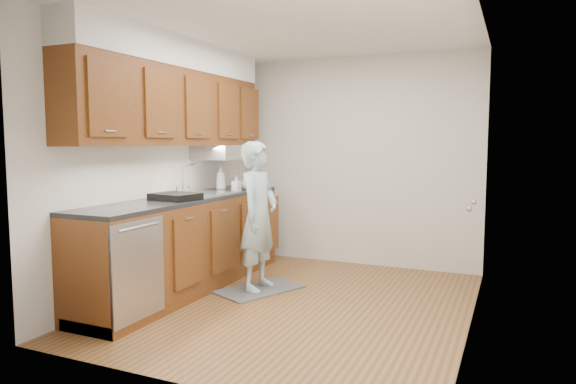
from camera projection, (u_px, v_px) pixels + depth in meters
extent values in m
plane|color=brown|center=(298.00, 304.00, 4.73)|extent=(3.50, 3.50, 0.00)
plane|color=white|center=(298.00, 26.00, 4.49)|extent=(3.50, 3.50, 0.00)
cube|color=silver|center=(162.00, 165.00, 5.21)|extent=(0.02, 3.50, 2.50)
cube|color=silver|center=(475.00, 172.00, 4.00)|extent=(0.02, 3.50, 2.50)
cube|color=silver|center=(354.00, 162.00, 6.20)|extent=(3.00, 0.02, 2.50)
cube|color=brown|center=(188.00, 245.00, 5.17)|extent=(0.60, 2.80, 0.90)
cube|color=black|center=(186.00, 199.00, 5.13)|extent=(0.63, 2.80, 0.04)
cube|color=#B2B2B7|center=(199.00, 200.00, 5.31)|extent=(0.48, 0.68, 0.14)
cube|color=#B2B2B7|center=(199.00, 195.00, 5.30)|extent=(0.52, 0.72, 0.01)
cube|color=#B2B2B7|center=(138.00, 270.00, 4.05)|extent=(0.03, 0.60, 0.80)
cube|color=brown|center=(174.00, 108.00, 5.09)|extent=(0.33, 2.80, 0.75)
cube|color=silver|center=(173.00, 54.00, 5.04)|extent=(0.35, 2.80, 0.30)
cube|color=#A5A5AA|center=(225.00, 152.00, 5.88)|extent=(0.46, 0.75, 0.16)
cube|color=silver|center=(475.00, 197.00, 4.30)|extent=(0.02, 1.22, 2.05)
cube|color=#5E5E60|center=(259.00, 289.00, 5.16)|extent=(0.80, 0.98, 0.02)
imported|color=#A4C2C8|center=(259.00, 206.00, 5.08)|extent=(0.40, 0.59, 1.67)
imported|color=silver|center=(221.00, 178.00, 5.78)|extent=(0.15, 0.15, 0.29)
imported|color=silver|center=(236.00, 184.00, 5.64)|extent=(0.08, 0.09, 0.18)
imported|color=silver|center=(246.00, 182.00, 5.95)|extent=(0.18, 0.18, 0.17)
cube|color=black|center=(175.00, 197.00, 4.84)|extent=(0.45, 0.40, 0.06)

